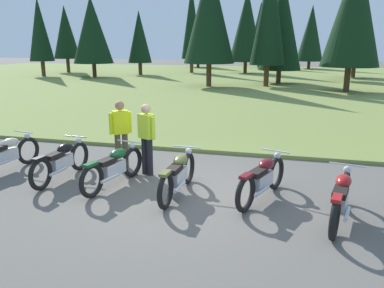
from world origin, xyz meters
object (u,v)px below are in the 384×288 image
(motorcycle_maroon, at_px, (262,178))
(rider_checking_bike, at_px, (147,135))
(rider_in_hivis_vest, at_px, (121,131))
(motorcycle_olive, at_px, (178,174))
(motorcycle_british_green, at_px, (114,167))
(motorcycle_black, at_px, (62,161))
(motorcycle_red, at_px, (341,198))
(motorcycle_cream, at_px, (5,154))

(motorcycle_maroon, distance_m, rider_checking_bike, 2.90)
(rider_in_hivis_vest, bearing_deg, motorcycle_olive, -35.54)
(motorcycle_british_green, relative_size, rider_checking_bike, 1.24)
(rider_checking_bike, bearing_deg, motorcycle_olive, -44.17)
(motorcycle_british_green, height_order, rider_in_hivis_vest, rider_in_hivis_vest)
(motorcycle_black, height_order, motorcycle_olive, same)
(motorcycle_red, distance_m, rider_checking_bike, 4.40)
(motorcycle_olive, height_order, rider_in_hivis_vest, rider_in_hivis_vest)
(motorcycle_british_green, xyz_separation_m, rider_checking_bike, (0.41, 0.91, 0.51))
(motorcycle_british_green, bearing_deg, motorcycle_maroon, 1.26)
(motorcycle_cream, distance_m, motorcycle_maroon, 6.08)
(motorcycle_cream, distance_m, rider_in_hivis_vest, 2.79)
(motorcycle_black, relative_size, rider_checking_bike, 1.26)
(motorcycle_maroon, distance_m, rider_in_hivis_vest, 3.72)
(motorcycle_cream, distance_m, motorcycle_olive, 4.43)
(motorcycle_black, distance_m, rider_checking_bike, 1.99)
(motorcycle_olive, bearing_deg, motorcycle_cream, 175.48)
(motorcycle_cream, xyz_separation_m, motorcycle_maroon, (6.08, -0.16, 0.00))
(motorcycle_maroon, bearing_deg, rider_in_hivis_vest, 162.21)
(motorcycle_cream, height_order, motorcycle_british_green, same)
(motorcycle_black, distance_m, motorcycle_red, 5.90)
(motorcycle_black, relative_size, motorcycle_red, 1.01)
(motorcycle_red, bearing_deg, motorcycle_british_green, 172.74)
(motorcycle_red, relative_size, rider_in_hivis_vest, 1.24)
(motorcycle_british_green, height_order, rider_checking_bike, rider_checking_bike)
(motorcycle_olive, bearing_deg, motorcycle_black, 175.28)
(motorcycle_maroon, xyz_separation_m, rider_in_hivis_vest, (-3.51, 1.13, 0.51))
(motorcycle_british_green, xyz_separation_m, motorcycle_maroon, (3.14, 0.07, 0.00))
(motorcycle_british_green, relative_size, rider_in_hivis_vest, 1.24)
(motorcycle_british_green, height_order, motorcycle_olive, same)
(motorcycle_olive, bearing_deg, motorcycle_maroon, 6.58)
(motorcycle_british_green, xyz_separation_m, rider_in_hivis_vest, (-0.37, 1.19, 0.51))
(motorcycle_maroon, distance_m, motorcycle_red, 1.52)
(motorcycle_maroon, height_order, motorcycle_red, same)
(motorcycle_maroon, relative_size, rider_in_hivis_vest, 1.20)
(motorcycle_cream, bearing_deg, motorcycle_maroon, -1.48)
(motorcycle_british_green, bearing_deg, motorcycle_olive, -4.77)
(motorcycle_maroon, xyz_separation_m, motorcycle_red, (1.38, -0.64, 0.00))
(motorcycle_maroon, bearing_deg, rider_checking_bike, 162.83)
(motorcycle_olive, height_order, motorcycle_maroon, same)
(rider_in_hivis_vest, bearing_deg, motorcycle_cream, -159.35)
(motorcycle_black, bearing_deg, motorcycle_olive, -4.72)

